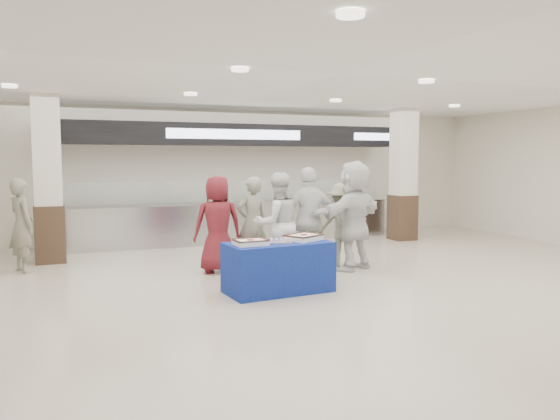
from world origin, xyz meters
name	(u,v)px	position (x,y,z in m)	size (l,w,h in m)	color
ground	(338,293)	(0.00, 0.00, 0.00)	(14.00, 14.00, 0.00)	beige
serving_line	(232,194)	(0.00, 5.40, 1.16)	(8.70, 0.85, 2.80)	#AEB0B5
column_left	(48,183)	(-4.00, 4.20, 1.53)	(0.55, 0.55, 3.20)	#352418
column_right	(403,178)	(4.00, 4.20, 1.53)	(0.55, 0.55, 3.20)	#352418
display_table	(278,267)	(-0.80, 0.38, 0.38)	(1.55, 0.78, 0.75)	navy
sheet_cake_left	(251,242)	(-1.26, 0.30, 0.80)	(0.47, 0.37, 0.10)	white
sheet_cake_right	(304,237)	(-0.36, 0.43, 0.80)	(0.63, 0.58, 0.10)	white
cupcake_tray	(279,241)	(-0.80, 0.36, 0.78)	(0.42, 0.35, 0.06)	#A3A3A8
civilian_maroon	(218,224)	(-1.26, 2.10, 0.85)	(0.83, 0.54, 1.70)	maroon
soldier_a	(252,223)	(-0.59, 2.21, 0.83)	(0.61, 0.40, 1.67)	gray
chef_tall	(278,224)	(-0.35, 1.55, 0.88)	(0.85, 0.66, 1.75)	white
chef_short	(309,220)	(0.23, 1.50, 0.92)	(1.08, 0.45, 1.85)	white
soldier_b	(342,225)	(1.05, 1.82, 0.77)	(1.00, 0.57, 1.54)	gray
civilian_white	(354,215)	(1.08, 1.44, 0.98)	(1.82, 0.58, 1.96)	white
soldier_bg	(22,225)	(-4.44, 3.40, 0.82)	(0.60, 0.39, 1.65)	gray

